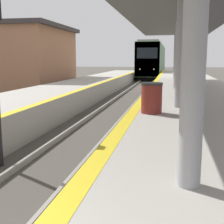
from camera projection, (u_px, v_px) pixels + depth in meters
train at (153, 60)px, 45.07m from camera, size 2.77×23.40×4.64m
station_canopy at (180, 11)px, 12.07m from camera, size 4.73×24.68×3.49m
trash_bin at (152, 98)px, 8.50m from camera, size 0.59×0.59×0.84m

